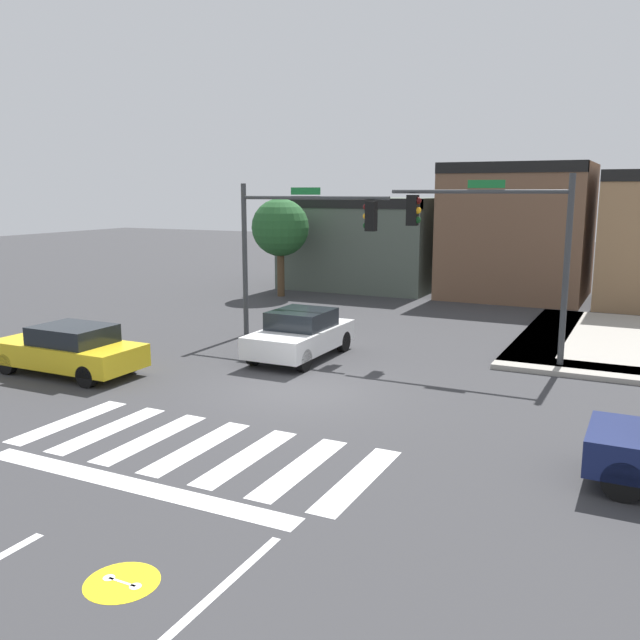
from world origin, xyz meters
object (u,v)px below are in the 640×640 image
object	(u,v)px
car_yellow	(69,349)
roadside_tree	(280,228)
car_white	(301,334)
traffic_signal_northeast	(495,234)
traffic_signal_northwest	(299,233)

from	to	relation	value
car_yellow	roadside_tree	bearing A→B (deg)	-83.35
car_yellow	car_white	xyz separation A→B (m)	(5.05, 4.60, 0.04)
car_yellow	car_white	distance (m)	6.83
car_white	traffic_signal_northeast	bearing A→B (deg)	111.66
traffic_signal_northeast	roadside_tree	bearing A→B (deg)	-35.33
traffic_signal_northwest	car_yellow	distance (m)	8.34
traffic_signal_northeast	roadside_tree	world-z (taller)	traffic_signal_northeast
car_white	roadside_tree	size ratio (longest dim) A/B	0.86
traffic_signal_northeast	car_white	bearing A→B (deg)	21.66
car_yellow	car_white	size ratio (longest dim) A/B	1.08
traffic_signal_northeast	car_yellow	bearing A→B (deg)	32.82
car_yellow	roadside_tree	world-z (taller)	roadside_tree
traffic_signal_northeast	car_yellow	xyz separation A→B (m)	(-10.47, -6.75, -3.17)
traffic_signal_northeast	traffic_signal_northwest	xyz separation A→B (m)	(-6.62, -0.01, -0.14)
traffic_signal_northwest	roadside_tree	xyz separation A→B (m)	(-5.65, 8.70, -0.38)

